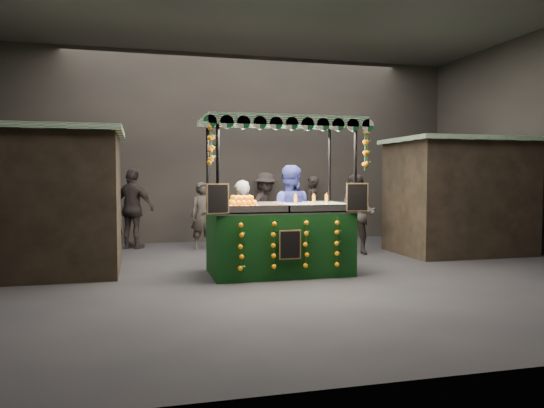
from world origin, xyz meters
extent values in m
plane|color=black|center=(0.00, 0.00, 0.00)|extent=(12.00, 12.00, 0.00)
cube|color=black|center=(0.00, 5.00, 2.50)|extent=(12.00, 0.10, 5.00)
cube|color=black|center=(0.00, -5.00, 2.50)|extent=(12.00, 0.10, 5.00)
cube|color=black|center=(-4.40, 1.00, 1.25)|extent=(2.80, 2.00, 2.50)
cube|color=#104A22|center=(-4.40, 1.00, 2.55)|extent=(3.00, 2.20, 0.10)
cube|color=black|center=(4.40, 1.50, 1.25)|extent=(2.80, 2.00, 2.50)
cube|color=#104A22|center=(4.40, 1.50, 2.55)|extent=(3.00, 2.20, 0.10)
cube|color=black|center=(-0.22, 0.03, 0.55)|extent=(2.44, 1.33, 1.11)
cube|color=silver|center=(-0.22, 0.03, 1.13)|extent=(2.44, 1.33, 0.04)
cylinder|color=black|center=(-1.41, -0.60, 1.33)|extent=(0.06, 0.06, 2.66)
cylinder|color=black|center=(0.97, -0.60, 1.33)|extent=(0.06, 0.06, 2.66)
cylinder|color=black|center=(-1.41, 0.66, 1.33)|extent=(0.06, 0.06, 2.66)
cylinder|color=black|center=(0.97, 0.66, 1.33)|extent=(0.06, 0.06, 2.66)
cube|color=#104A22|center=(-0.22, 0.03, 2.71)|extent=(2.72, 1.61, 0.09)
cube|color=silver|center=(0.44, 0.03, 1.20)|extent=(1.09, 1.20, 0.09)
cube|color=black|center=(-1.42, -0.67, 1.39)|extent=(0.37, 0.11, 0.49)
cube|color=black|center=(0.98, -0.67, 1.39)|extent=(0.37, 0.11, 0.49)
cube|color=black|center=(-0.22, -0.68, 0.61)|extent=(0.38, 0.03, 0.49)
imported|color=slate|center=(-0.69, 1.16, 0.83)|extent=(0.64, 0.45, 1.67)
imported|color=navy|center=(0.21, 0.88, 0.98)|extent=(1.15, 1.03, 1.96)
imported|color=#2E2925|center=(-1.17, 3.53, 0.81)|extent=(0.61, 0.42, 1.61)
imported|color=black|center=(2.10, 1.89, 0.90)|extent=(1.09, 1.10, 1.80)
imported|color=black|center=(-2.78, 4.06, 0.97)|extent=(1.21, 1.03, 1.94)
imported|color=#2C2423|center=(0.62, 4.54, 0.92)|extent=(1.32, 1.33, 1.85)
imported|color=#282320|center=(-3.32, 2.46, 0.80)|extent=(0.91, 0.75, 1.60)
imported|color=black|center=(4.50, 3.42, 0.97)|extent=(1.76, 1.57, 1.94)
imported|color=black|center=(1.93, 4.60, 0.87)|extent=(0.57, 0.72, 1.75)
camera|label=1|loc=(-2.63, -8.93, 1.74)|focal=34.45mm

